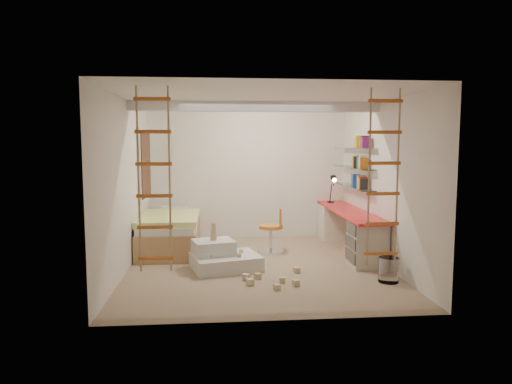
{
  "coord_description": "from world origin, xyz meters",
  "views": [
    {
      "loc": [
        -0.64,
        -7.03,
        1.92
      ],
      "look_at": [
        0.0,
        0.3,
        1.15
      ],
      "focal_mm": 32.0,
      "sensor_mm": 36.0,
      "label": 1
    }
  ],
  "objects": [
    {
      "name": "rope_ladder_right",
      "position": [
        1.35,
        -1.75,
        1.52
      ],
      "size": [
        0.41,
        0.04,
        2.13
      ],
      "primitive_type": null,
      "color": "orange",
      "rests_on": "ceiling"
    },
    {
      "name": "ceiling_beam",
      "position": [
        0.0,
        0.3,
        2.52
      ],
      "size": [
        4.0,
        0.18,
        0.16
      ],
      "primitive_type": "cube",
      "color": "white",
      "rests_on": "ceiling"
    },
    {
      "name": "play_platform",
      "position": [
        -0.56,
        -0.11,
        0.17
      ],
      "size": [
        1.17,
        1.01,
        0.44
      ],
      "color": "silver",
      "rests_on": "floor"
    },
    {
      "name": "desk",
      "position": [
        1.72,
        0.86,
        0.4
      ],
      "size": [
        0.56,
        2.8,
        0.75
      ],
      "color": "red",
      "rests_on": "floor"
    },
    {
      "name": "swivel_chair",
      "position": [
        0.33,
        0.84,
        0.3
      ],
      "size": [
        0.54,
        0.54,
        0.81
      ],
      "color": "orange",
      "rests_on": "floor"
    },
    {
      "name": "floor",
      "position": [
        0.0,
        0.0,
        0.0
      ],
      "size": [
        4.5,
        4.5,
        0.0
      ],
      "primitive_type": "plane",
      "color": "#9A8563",
      "rests_on": "ground"
    },
    {
      "name": "books",
      "position": [
        1.87,
        1.13,
        1.59
      ],
      "size": [
        0.14,
        0.64,
        0.92
      ],
      "color": "#262626",
      "rests_on": "shelves"
    },
    {
      "name": "waste_bin",
      "position": [
        1.75,
        -0.99,
        0.18
      ],
      "size": [
        0.28,
        0.28,
        0.35
      ],
      "primitive_type": "cylinder",
      "color": "white",
      "rests_on": "floor"
    },
    {
      "name": "shelves",
      "position": [
        1.87,
        1.13,
        1.5
      ],
      "size": [
        0.25,
        1.8,
        0.71
      ],
      "color": "white",
      "rests_on": "wall_right"
    },
    {
      "name": "window_blind",
      "position": [
        -1.93,
        1.5,
        1.55
      ],
      "size": [
        0.02,
        1.0,
        1.2
      ],
      "primitive_type": "cube",
      "color": "#4C2D1E",
      "rests_on": "window_frame"
    },
    {
      "name": "toy_blocks",
      "position": [
        -0.2,
        -0.52,
        0.22
      ],
      "size": [
        1.36,
        1.26,
        0.71
      ],
      "color": "#CCB284",
      "rests_on": "floor"
    },
    {
      "name": "task_lamp",
      "position": [
        1.67,
        1.82,
        1.14
      ],
      "size": [
        0.14,
        0.36,
        0.57
      ],
      "color": "black",
      "rests_on": "desk"
    },
    {
      "name": "bed",
      "position": [
        -1.48,
        1.23,
        0.33
      ],
      "size": [
        1.02,
        2.0,
        0.69
      ],
      "color": "#AD7F51",
      "rests_on": "floor"
    },
    {
      "name": "window_frame",
      "position": [
        -1.97,
        1.5,
        1.55
      ],
      "size": [
        0.06,
        1.15,
        1.35
      ],
      "primitive_type": "cube",
      "color": "white",
      "rests_on": "wall_left"
    },
    {
      "name": "rope_ladder_left",
      "position": [
        -1.35,
        -1.75,
        1.52
      ],
      "size": [
        0.41,
        0.04,
        2.13
      ],
      "primitive_type": null,
      "color": "#C05C20",
      "rests_on": "ceiling"
    }
  ]
}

